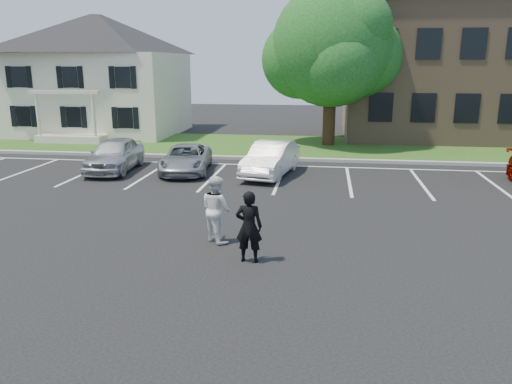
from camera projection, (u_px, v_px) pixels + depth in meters
ground_plane at (251, 249)px, 12.75m from camera, size 90.00×90.00×0.00m
curb at (287, 159)px, 24.23m from camera, size 40.00×0.30×0.15m
grass_strip at (293, 146)px, 28.07m from camera, size 44.00×8.00×0.08m
stall_lines at (315, 175)px, 21.14m from camera, size 34.00×5.36×0.01m
house at (100, 75)px, 32.68m from camera, size 10.30×9.22×7.60m
tree at (333, 49)px, 27.28m from camera, size 7.80×7.20×8.80m
man_black_suit at (249, 227)px, 11.75m from camera, size 0.64×0.42×1.74m
man_white_shirt at (216, 209)px, 13.11m from camera, size 1.10×1.08×1.79m
car_silver_west at (115, 154)px, 21.78m from camera, size 2.03×4.39×1.46m
car_silver_minivan at (186, 159)px, 21.59m from camera, size 2.50×4.44×1.17m
car_white_sedan at (271, 159)px, 20.93m from camera, size 2.22×4.43×1.40m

